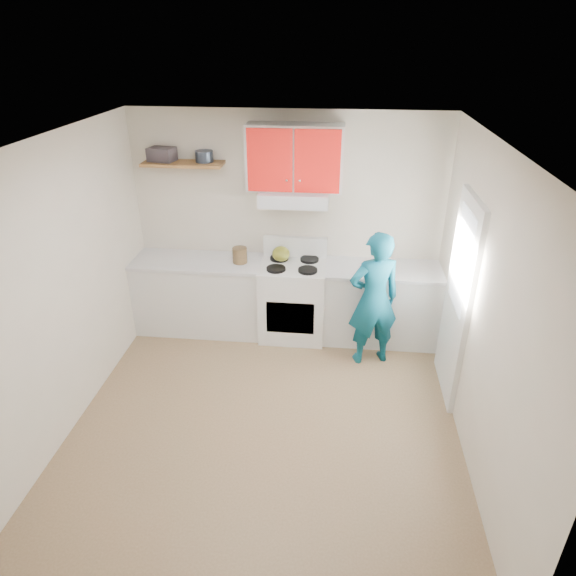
# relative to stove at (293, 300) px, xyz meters

# --- Properties ---
(floor) EXTENTS (3.80, 3.80, 0.00)m
(floor) POSITION_rel_stove_xyz_m (-0.10, -1.57, -0.46)
(floor) COLOR brown
(floor) RESTS_ON ground
(ceiling) EXTENTS (3.60, 3.80, 0.04)m
(ceiling) POSITION_rel_stove_xyz_m (-0.10, -1.57, 2.14)
(ceiling) COLOR white
(ceiling) RESTS_ON floor
(back_wall) EXTENTS (3.60, 0.04, 2.60)m
(back_wall) POSITION_rel_stove_xyz_m (-0.10, 0.32, 0.84)
(back_wall) COLOR beige
(back_wall) RESTS_ON floor
(front_wall) EXTENTS (3.60, 0.04, 2.60)m
(front_wall) POSITION_rel_stove_xyz_m (-0.10, -3.47, 0.84)
(front_wall) COLOR beige
(front_wall) RESTS_ON floor
(left_wall) EXTENTS (0.04, 3.80, 2.60)m
(left_wall) POSITION_rel_stove_xyz_m (-1.90, -1.57, 0.84)
(left_wall) COLOR beige
(left_wall) RESTS_ON floor
(right_wall) EXTENTS (0.04, 3.80, 2.60)m
(right_wall) POSITION_rel_stove_xyz_m (1.70, -1.57, 0.84)
(right_wall) COLOR beige
(right_wall) RESTS_ON floor
(door) EXTENTS (0.05, 0.85, 2.05)m
(door) POSITION_rel_stove_xyz_m (1.68, -0.88, 0.56)
(door) COLOR white
(door) RESTS_ON floor
(door_glass) EXTENTS (0.01, 0.55, 0.95)m
(door_glass) POSITION_rel_stove_xyz_m (1.65, -0.88, 0.99)
(door_glass) COLOR white
(door_glass) RESTS_ON door
(counter_left) EXTENTS (1.52, 0.60, 0.90)m
(counter_left) POSITION_rel_stove_xyz_m (-1.14, 0.02, -0.01)
(counter_left) COLOR silver
(counter_left) RESTS_ON floor
(counter_right) EXTENTS (1.32, 0.60, 0.90)m
(counter_right) POSITION_rel_stove_xyz_m (1.04, 0.02, -0.01)
(counter_right) COLOR silver
(counter_right) RESTS_ON floor
(stove) EXTENTS (0.76, 0.65, 0.92)m
(stove) POSITION_rel_stove_xyz_m (0.00, 0.00, 0.00)
(stove) COLOR white
(stove) RESTS_ON floor
(range_hood) EXTENTS (0.76, 0.44, 0.15)m
(range_hood) POSITION_rel_stove_xyz_m (0.00, 0.10, 1.24)
(range_hood) COLOR silver
(range_hood) RESTS_ON back_wall
(upper_cabinets) EXTENTS (1.02, 0.33, 0.70)m
(upper_cabinets) POSITION_rel_stove_xyz_m (0.00, 0.16, 1.66)
(upper_cabinets) COLOR red
(upper_cabinets) RESTS_ON back_wall
(shelf) EXTENTS (0.90, 0.30, 0.04)m
(shelf) POSITION_rel_stove_xyz_m (-1.25, 0.18, 1.56)
(shelf) COLOR brown
(shelf) RESTS_ON back_wall
(books) EXTENTS (0.32, 0.25, 0.15)m
(books) POSITION_rel_stove_xyz_m (-1.49, 0.20, 1.65)
(books) COLOR #393239
(books) RESTS_ON shelf
(tin) EXTENTS (0.25, 0.25, 0.12)m
(tin) POSITION_rel_stove_xyz_m (-1.01, 0.21, 1.64)
(tin) COLOR #333D4C
(tin) RESTS_ON shelf
(kettle) EXTENTS (0.23, 0.23, 0.18)m
(kettle) POSITION_rel_stove_xyz_m (-0.15, 0.11, 0.55)
(kettle) COLOR olive
(kettle) RESTS_ON stove
(crock) EXTENTS (0.20, 0.20, 0.20)m
(crock) POSITION_rel_stove_xyz_m (-0.62, 0.01, 0.54)
(crock) COLOR #4A3820
(crock) RESTS_ON counter_left
(cutting_board) EXTENTS (0.33, 0.27, 0.02)m
(cutting_board) POSITION_rel_stove_xyz_m (0.89, -0.03, 0.45)
(cutting_board) COLOR olive
(cutting_board) RESTS_ON counter_right
(silicone_mat) EXTENTS (0.36, 0.32, 0.01)m
(silicone_mat) POSITION_rel_stove_xyz_m (1.47, 0.08, 0.44)
(silicone_mat) COLOR red
(silicone_mat) RESTS_ON counter_right
(person) EXTENTS (0.65, 0.52, 1.54)m
(person) POSITION_rel_stove_xyz_m (0.91, -0.47, 0.31)
(person) COLOR #0B5064
(person) RESTS_ON floor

